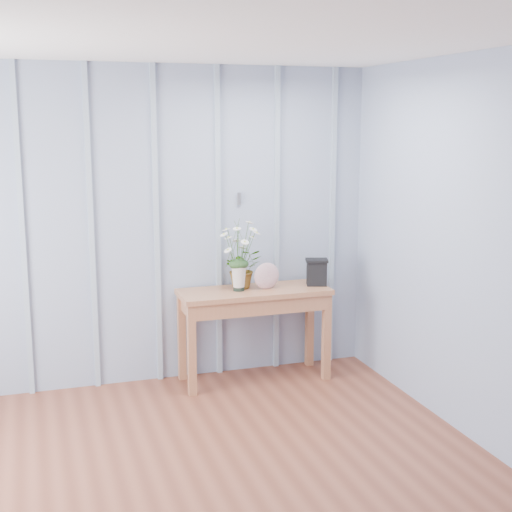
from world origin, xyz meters
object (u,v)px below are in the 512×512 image
object	(u,v)px
daisy_vase	(239,248)
felt_disc_vessel	(267,276)
sideboard	(254,303)
carved_box	(317,272)

from	to	relation	value
daisy_vase	felt_disc_vessel	bearing A→B (deg)	-3.45
sideboard	carved_box	distance (m)	0.58
sideboard	felt_disc_vessel	distance (m)	0.24
sideboard	daisy_vase	distance (m)	0.48
felt_disc_vessel	carved_box	world-z (taller)	carved_box
felt_disc_vessel	sideboard	bearing A→B (deg)	167.46
sideboard	carved_box	bearing A→B (deg)	-1.63
daisy_vase	felt_disc_vessel	size ratio (longest dim) A/B	2.59
sideboard	daisy_vase	world-z (taller)	daisy_vase
sideboard	daisy_vase	size ratio (longest dim) A/B	2.17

